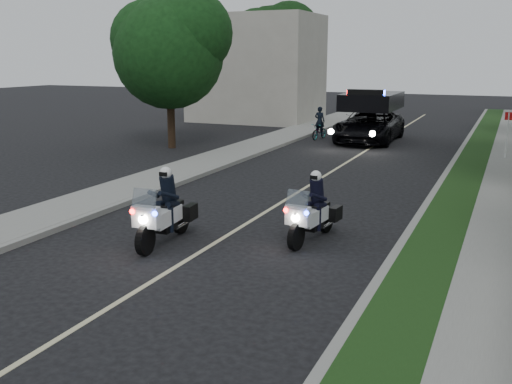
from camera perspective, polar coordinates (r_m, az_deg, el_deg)
ground at (r=13.30m, az=-5.49°, el=-5.87°), size 120.00×120.00×0.00m
curb_right at (r=21.47m, az=17.67°, el=1.09°), size 0.20×60.00×0.15m
grass_verge at (r=21.41m, az=19.53°, el=0.93°), size 1.20×60.00×0.16m
sidewalk_right at (r=21.37m, az=22.99°, el=0.62°), size 1.40×60.00×0.16m
curb_left at (r=23.72m, az=-2.39°, el=2.79°), size 0.20×60.00×0.15m
sidewalk_left at (r=24.22m, az=-4.74°, el=2.98°), size 2.00×60.00×0.16m
building_far at (r=40.35m, az=0.08°, el=11.93°), size 8.00×6.00×7.00m
lane_marking at (r=22.26m, az=7.13°, el=1.84°), size 0.12×50.00×0.01m
police_moto_left at (r=14.05m, az=-8.83°, el=-4.91°), size 0.92×2.19×1.81m
police_moto_right at (r=14.14m, az=5.47°, el=-4.70°), size 0.94×2.05×1.69m
police_suv at (r=30.98m, az=10.90°, el=4.85°), size 2.83×6.01×2.91m
bicycle at (r=31.47m, az=6.17°, el=5.14°), size 0.76×1.62×0.82m
cyclist at (r=31.47m, az=6.17°, el=5.14°), size 0.58×0.41×1.53m
sign_post at (r=26.72m, az=23.03°, el=2.76°), size 0.42×0.42×2.12m
tree_left_near at (r=28.56m, az=-8.17°, el=4.27°), size 5.29×5.29×8.61m
tree_left_far at (r=41.55m, az=1.51°, el=7.12°), size 7.23×7.23×9.42m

